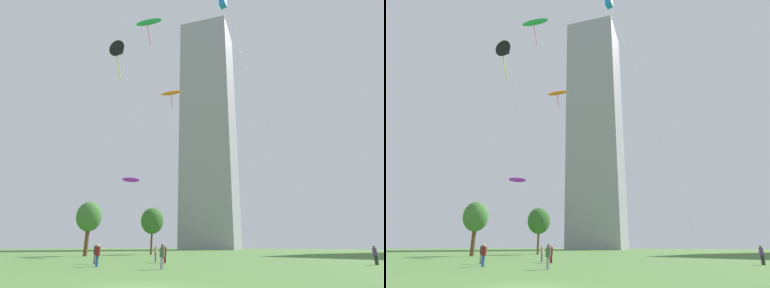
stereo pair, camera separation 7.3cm
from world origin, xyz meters
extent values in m
cylinder|color=#2D2D33|center=(8.31, 21.07, 0.37)|extent=(0.14, 0.14, 0.75)
cylinder|color=#2D2D33|center=(8.17, 21.01, 0.37)|extent=(0.14, 0.14, 0.75)
cylinder|color=#593372|center=(8.24, 21.04, 1.05)|extent=(0.34, 0.34, 0.59)
sphere|color=brown|center=(8.24, 21.04, 1.44)|extent=(0.20, 0.20, 0.20)
cylinder|color=gray|center=(-4.63, 8.08, 0.40)|extent=(0.15, 0.15, 0.80)
cylinder|color=gray|center=(-4.63, 8.24, 0.40)|extent=(0.15, 0.15, 0.80)
cylinder|color=#3F593F|center=(-4.63, 8.16, 1.11)|extent=(0.37, 0.37, 0.63)
sphere|color=brown|center=(-4.63, 8.16, 1.54)|extent=(0.22, 0.22, 0.22)
cylinder|color=maroon|center=(-8.76, 14.64, 0.38)|extent=(0.14, 0.14, 0.77)
cylinder|color=maroon|center=(-8.91, 14.67, 0.38)|extent=(0.14, 0.14, 0.77)
cylinder|color=maroon|center=(-8.83, 14.65, 1.07)|extent=(0.35, 0.35, 0.61)
sphere|color=tan|center=(-8.83, 14.65, 1.48)|extent=(0.21, 0.21, 0.21)
cylinder|color=#593372|center=(-10.82, 15.96, 0.37)|extent=(0.14, 0.14, 0.75)
cylinder|color=#593372|center=(-10.74, 15.84, 0.37)|extent=(0.14, 0.14, 0.75)
cylinder|color=tan|center=(-10.78, 15.90, 1.04)|extent=(0.34, 0.34, 0.59)
sphere|color=tan|center=(-10.78, 15.90, 1.44)|extent=(0.20, 0.20, 0.20)
cylinder|color=#1E478C|center=(-10.56, 8.02, 0.40)|extent=(0.15, 0.15, 0.80)
cylinder|color=#1E478C|center=(-10.49, 7.87, 0.40)|extent=(0.15, 0.15, 0.80)
cylinder|color=maroon|center=(-10.52, 7.94, 1.12)|extent=(0.37, 0.37, 0.64)
sphere|color=beige|center=(-10.52, 7.94, 1.55)|extent=(0.22, 0.22, 0.22)
cylinder|color=gray|center=(-13.28, 10.44, 0.42)|extent=(0.16, 0.16, 0.83)
cylinder|color=gray|center=(-13.45, 10.44, 0.42)|extent=(0.16, 0.16, 0.83)
cylinder|color=#2D2D33|center=(-13.36, 10.44, 1.16)|extent=(0.38, 0.38, 0.66)
sphere|color=tan|center=(-13.36, 10.44, 1.61)|extent=(0.23, 0.23, 0.23)
cylinder|color=silver|center=(-19.09, 27.20, 5.58)|extent=(6.96, 4.52, 11.16)
ellipsoid|color=purple|center=(-22.57, 24.94, 11.15)|extent=(4.67, 1.80, 1.50)
cylinder|color=silver|center=(-15.11, 14.59, 14.44)|extent=(5.69, 0.29, 28.89)
ellipsoid|color=green|center=(-12.28, 14.73, 28.88)|extent=(3.04, 3.02, 2.25)
cylinder|color=#E5598C|center=(-12.28, 14.73, 27.06)|extent=(0.46, 0.66, 3.00)
cylinder|color=silver|center=(0.40, 18.95, 14.59)|extent=(6.32, 4.79, 29.18)
cube|color=blue|center=(-2.75, 16.56, 29.17)|extent=(0.97, 1.22, 2.03)
cylinder|color=white|center=(-2.75, 16.56, 27.59)|extent=(0.60, 0.42, 2.54)
cylinder|color=silver|center=(-19.78, 31.13, 14.61)|extent=(1.33, 2.83, 29.22)
ellipsoid|color=orange|center=(-20.44, 32.54, 29.22)|extent=(3.36, 3.52, 2.04)
cylinder|color=red|center=(-20.44, 32.54, 27.60)|extent=(0.29, 0.49, 2.64)
cylinder|color=silver|center=(-11.05, 13.37, 10.71)|extent=(2.36, 6.77, 21.42)
cone|color=black|center=(-12.23, 9.99, 21.42)|extent=(2.06, 1.78, 1.94)
cylinder|color=yellow|center=(-12.23, 9.99, 19.54)|extent=(0.58, 0.52, 3.11)
cylinder|color=brown|center=(-29.69, 24.01, 2.25)|extent=(0.63, 0.63, 4.50)
ellipsoid|color=#3D7033|center=(-29.69, 24.01, 5.86)|extent=(3.88, 3.88, 4.57)
cylinder|color=brown|center=(-26.14, 35.76, 2.20)|extent=(0.37, 0.37, 4.41)
ellipsoid|color=#336628|center=(-26.14, 35.76, 5.86)|extent=(4.15, 4.15, 4.69)
cube|color=#939399|center=(-45.01, 99.72, 50.16)|extent=(24.59, 23.86, 100.32)
camera|label=1|loc=(7.85, -9.89, 1.55)|focal=27.89mm
camera|label=2|loc=(7.91, -9.85, 1.55)|focal=27.89mm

